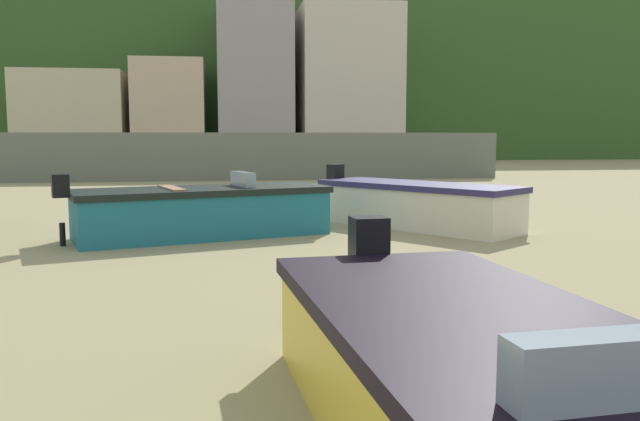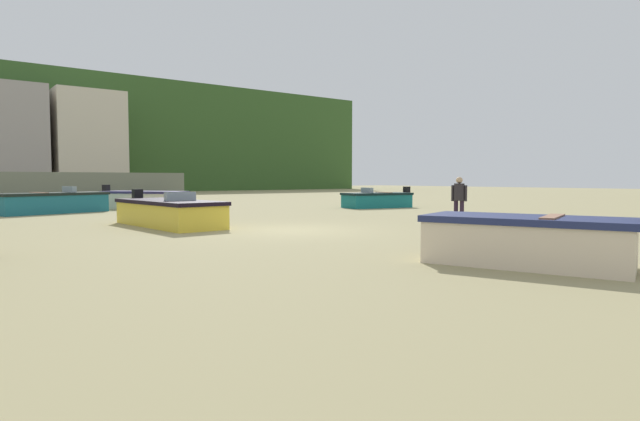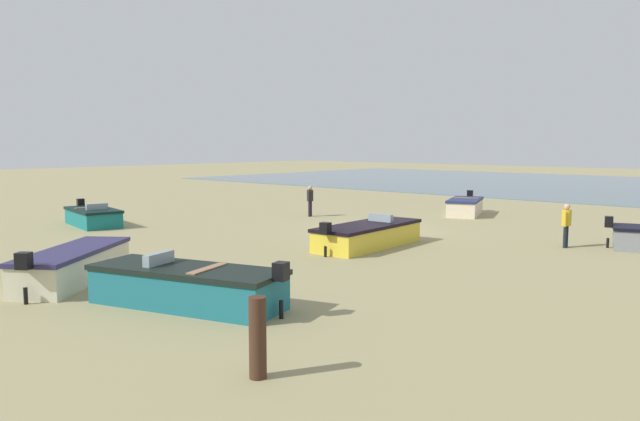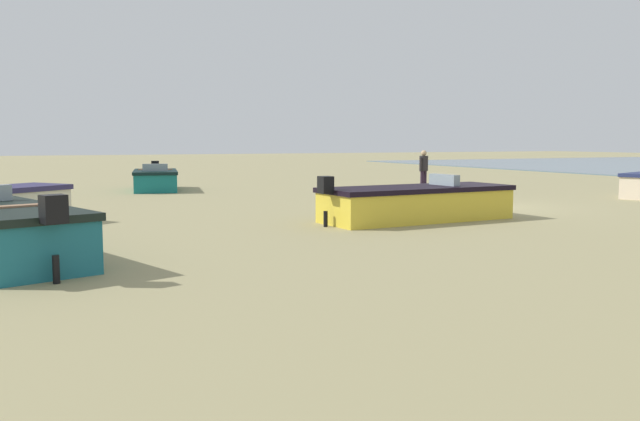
# 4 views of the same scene
# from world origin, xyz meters

# --- Properties ---
(ground_plane) EXTENTS (160.00, 160.00, 0.00)m
(ground_plane) POSITION_xyz_m (0.00, 0.00, 0.00)
(ground_plane) COLOR #988E61
(boat_teal_2) EXTENTS (4.03, 2.34, 1.13)m
(boat_teal_2) POSITION_xyz_m (10.67, 7.57, 0.42)
(boat_teal_2) COLOR #146E70
(boat_teal_2) RESTS_ON ground
(boat_yellow_5) EXTENTS (2.09, 5.31, 1.18)m
(boat_yellow_5) POSITION_xyz_m (-2.40, 3.60, 0.44)
(boat_yellow_5) COLOR gold
(boat_yellow_5) RESTS_ON ground
(beach_walker_distant) EXTENTS (0.45, 0.52, 1.62)m
(beach_walker_distant) POSITION_xyz_m (5.60, -1.86, 0.95)
(beach_walker_distant) COLOR #281A2B
(beach_walker_distant) RESTS_ON ground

